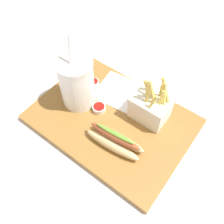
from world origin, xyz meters
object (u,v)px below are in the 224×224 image
ketchup_cup_2 (99,108)px  napkin_stack (118,91)px  fries_basket (150,108)px  hot_dog_1 (115,140)px  ketchup_cup_1 (93,83)px  soda_cup (77,83)px

ketchup_cup_2 → napkin_stack: 0.09m
fries_basket → ketchup_cup_2: (0.13, 0.07, -0.03)m
fries_basket → hot_dog_1: (0.02, 0.13, -0.02)m
ketchup_cup_1 → fries_basket: bearing=-179.1°
fries_basket → ketchup_cup_2: 0.15m
hot_dog_1 → ketchup_cup_1: 0.23m
fries_basket → ketchup_cup_1: (0.21, 0.00, -0.03)m
soda_cup → hot_dog_1: size_ratio=1.42×
fries_basket → napkin_stack: (0.13, -0.02, -0.04)m
soda_cup → ketchup_cup_2: soda_cup is taller
hot_dog_1 → ketchup_cup_1: size_ratio=4.59×
hot_dog_1 → napkin_stack: 0.19m
soda_cup → napkin_stack: size_ratio=1.81×
soda_cup → ketchup_cup_2: (-0.07, -0.01, -0.07)m
soda_cup → fries_basket: size_ratio=1.55×
hot_dog_1 → ketchup_cup_1: (0.18, -0.13, -0.02)m
fries_basket → napkin_stack: 0.13m
ketchup_cup_1 → ketchup_cup_2: 0.10m
soda_cup → napkin_stack: 0.15m
soda_cup → ketchup_cup_2: bearing=-173.3°
hot_dog_1 → ketchup_cup_2: (0.11, -0.07, -0.01)m
fries_basket → ketchup_cup_1: size_ratio=4.21×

